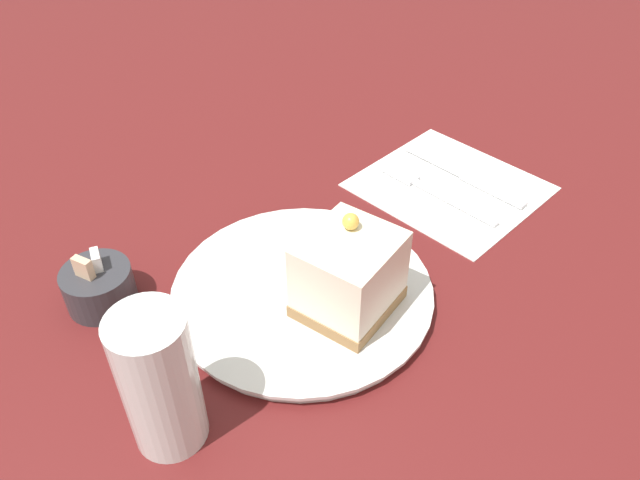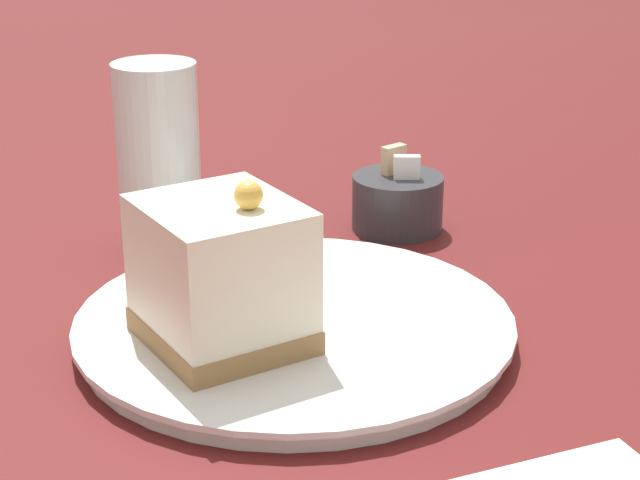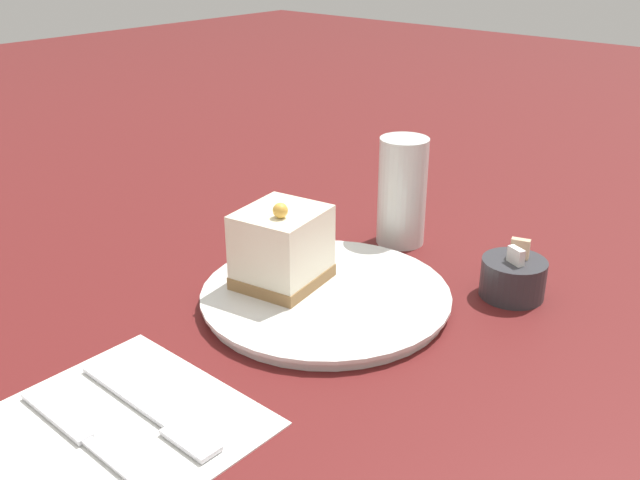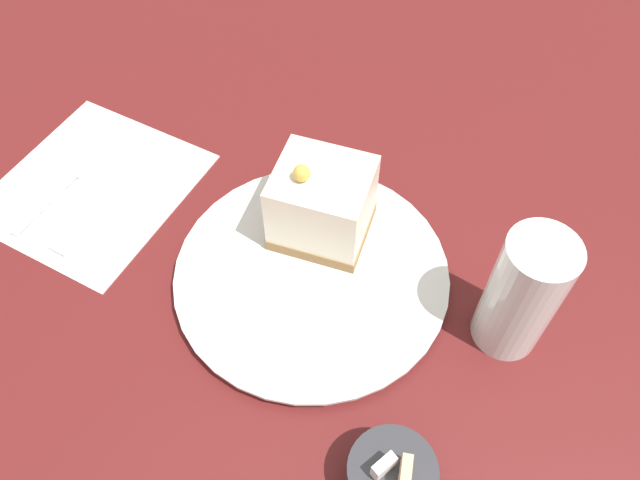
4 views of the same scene
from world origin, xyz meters
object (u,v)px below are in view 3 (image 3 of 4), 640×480
at_px(fork, 156,416).
at_px(knife, 75,430).
at_px(sugar_bowl, 513,277).
at_px(cake_slice, 282,247).
at_px(plate, 323,295).
at_px(drinking_glass, 402,191).

height_order(fork, knife, same).
bearing_deg(sugar_bowl, knife, -18.75).
bearing_deg(knife, cake_slice, -171.12).
distance_m(cake_slice, sugar_bowl, 0.25).
distance_m(plate, fork, 0.24).
relative_size(fork, knife, 0.95).
bearing_deg(drinking_glass, sugar_bowl, 77.91).
relative_size(plate, fork, 1.53).
distance_m(sugar_bowl, drinking_glass, 0.19).
bearing_deg(plate, sugar_bowl, 135.37).
distance_m(fork, drinking_glass, 0.44).
relative_size(cake_slice, sugar_bowl, 1.48).
bearing_deg(plate, fork, 6.79).
bearing_deg(sugar_bowl, drinking_glass, -102.09).
bearing_deg(fork, plate, -172.55).
relative_size(fork, drinking_glass, 1.28).
bearing_deg(knife, sugar_bowl, 161.90).
height_order(plate, knife, plate).
relative_size(plate, knife, 1.45).
xyz_separation_m(plate, fork, (0.24, 0.03, -0.00)).
bearing_deg(fork, drinking_glass, -171.46).
distance_m(fork, knife, 0.06).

